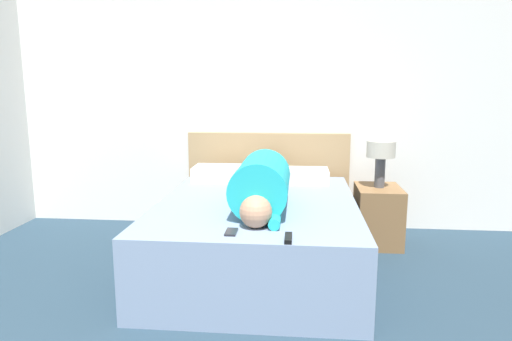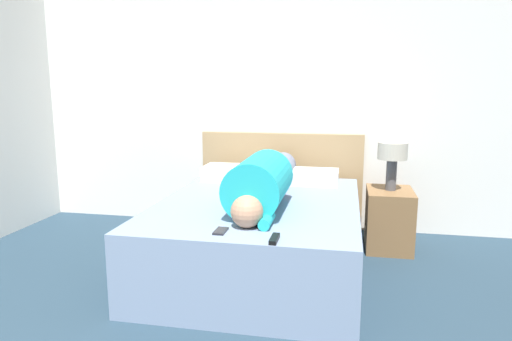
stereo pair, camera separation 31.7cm
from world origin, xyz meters
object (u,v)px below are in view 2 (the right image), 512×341
at_px(pillow_second, 307,177).
at_px(cell_phone, 221,231).
at_px(nightstand, 389,219).
at_px(table_lamp, 392,155).
at_px(bed, 260,235).
at_px(person_lying, 265,181).
at_px(pillow_near_headboard, 236,173).
at_px(tv_remote, 274,239).

distance_m(pillow_second, cell_phone, 1.50).
bearing_deg(nightstand, pillow_second, 176.86).
bearing_deg(table_lamp, bed, -146.73).
relative_size(nightstand, cell_phone, 3.86).
height_order(bed, person_lying, person_lying).
height_order(nightstand, cell_phone, cell_phone).
height_order(bed, pillow_near_headboard, pillow_near_headboard).
bearing_deg(table_lamp, person_lying, -143.33).
xyz_separation_m(table_lamp, tv_remote, (-0.74, -1.51, -0.26)).
bearing_deg(nightstand, table_lamp, 90.00).
xyz_separation_m(table_lamp, person_lying, (-0.94, -0.70, -0.11)).
xyz_separation_m(table_lamp, pillow_second, (-0.70, 0.04, -0.21)).
relative_size(table_lamp, cell_phone, 3.07).
relative_size(table_lamp, pillow_second, 0.74).
xyz_separation_m(person_lying, pillow_near_headboard, (-0.40, 0.74, -0.09)).
distance_m(nightstand, person_lying, 1.24).
xyz_separation_m(bed, pillow_second, (0.28, 0.68, 0.32)).
distance_m(nightstand, pillow_near_headboard, 1.38).
height_order(person_lying, tv_remote, person_lying).
bearing_deg(pillow_second, pillow_near_headboard, 180.00).
bearing_deg(person_lying, table_lamp, 36.67).
xyz_separation_m(pillow_second, tv_remote, (-0.04, -1.55, -0.05)).
height_order(bed, pillow_second, pillow_second).
height_order(nightstand, person_lying, person_lying).
bearing_deg(nightstand, cell_phone, -126.90).
height_order(bed, cell_phone, cell_phone).
bearing_deg(table_lamp, nightstand, -90.00).
relative_size(person_lying, cell_phone, 12.75).
bearing_deg(cell_phone, person_lying, 79.78).
distance_m(table_lamp, pillow_near_headboard, 1.35).
height_order(pillow_near_headboard, cell_phone, pillow_near_headboard).
bearing_deg(tv_remote, pillow_near_headboard, 110.95).
bearing_deg(person_lying, nightstand, 36.67).
height_order(table_lamp, cell_phone, table_lamp).
height_order(bed, nightstand, bed).
height_order(table_lamp, pillow_second, table_lamp).
bearing_deg(tv_remote, person_lying, 103.59).
distance_m(person_lying, pillow_second, 0.78).
bearing_deg(pillow_second, cell_phone, -104.08).
bearing_deg(pillow_near_headboard, pillow_second, 0.00).
relative_size(person_lying, pillow_second, 3.08).
relative_size(table_lamp, tv_remote, 2.66).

